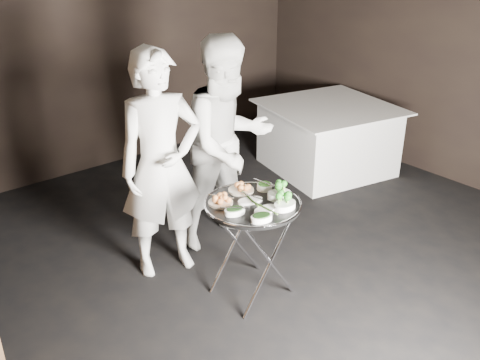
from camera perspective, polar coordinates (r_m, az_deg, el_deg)
floor at (r=4.39m, az=6.42°, el=-12.90°), size 6.00×7.00×0.05m
wall_back at (r=6.50m, az=-16.33°, el=13.79°), size 6.00×0.05×3.00m
tray_stand at (r=4.19m, az=1.32°, el=-6.91°), size 0.54×0.46×0.80m
serving_tray at (r=4.01m, az=1.37°, el=-2.58°), size 0.73×0.73×0.04m
potato_plate_a at (r=3.98m, az=-2.10°, el=-2.15°), size 0.19×0.19×0.07m
potato_plate_b at (r=4.17m, az=0.11°, el=-0.80°), size 0.20×0.20×0.07m
greens_bowl at (r=4.20m, az=2.63°, el=-0.61°), size 0.13×0.13×0.07m
asparagus_plate_a at (r=4.01m, az=1.09°, el=-2.13°), size 0.22×0.16×0.04m
asparagus_plate_b at (r=3.89m, az=2.70°, el=-3.10°), size 0.19×0.11×0.04m
spinach_bowl_a at (r=3.84m, az=-0.56°, el=-3.26°), size 0.18×0.14×0.06m
spinach_bowl_b at (r=3.75m, az=2.31°, el=-3.97°), size 0.18×0.14×0.07m
broccoli_bowl_a at (r=4.08m, az=4.19°, el=-1.46°), size 0.22×0.18×0.08m
broccoli_bowl_b at (r=3.92m, az=4.81°, el=-2.60°), size 0.19×0.14×0.08m
serving_utensils at (r=4.04m, az=0.92°, el=-1.37°), size 0.59×0.43×0.01m
waiter_left at (r=4.34m, az=-8.40°, el=1.52°), size 0.78×0.60×1.90m
waiter_right at (r=4.74m, az=-1.22°, el=3.92°), size 0.97×0.78×1.91m
dining_table at (r=6.54m, az=9.30°, el=4.49°), size 1.40×1.40×0.80m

